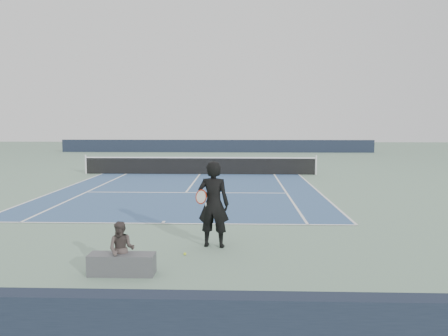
{
  "coord_description": "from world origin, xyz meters",
  "views": [
    {
      "loc": [
        2.17,
        -23.99,
        2.88
      ],
      "look_at": [
        1.59,
        -7.05,
        1.1
      ],
      "focal_mm": 35.0,
      "sensor_mm": 36.0,
      "label": 1
    }
  ],
  "objects_px": {
    "tennis_player": "(213,204)",
    "spectator_bench": "(122,256)",
    "tennis_net": "(200,165)",
    "tennis_ball": "(185,254)"
  },
  "relations": [
    {
      "from": "tennis_ball",
      "to": "tennis_player",
      "type": "bearing_deg",
      "value": 49.88
    },
    {
      "from": "spectator_bench",
      "to": "tennis_player",
      "type": "bearing_deg",
      "value": 49.84
    },
    {
      "from": "tennis_net",
      "to": "tennis_ball",
      "type": "height_order",
      "value": "tennis_net"
    },
    {
      "from": "tennis_net",
      "to": "tennis_ball",
      "type": "distance_m",
      "value": 14.83
    },
    {
      "from": "tennis_net",
      "to": "spectator_bench",
      "type": "height_order",
      "value": "tennis_net"
    },
    {
      "from": "tennis_net",
      "to": "tennis_player",
      "type": "distance_m",
      "value": 14.19
    },
    {
      "from": "tennis_player",
      "to": "spectator_bench",
      "type": "distance_m",
      "value": 2.61
    },
    {
      "from": "tennis_player",
      "to": "tennis_ball",
      "type": "relative_size",
      "value": 31.46
    },
    {
      "from": "tennis_player",
      "to": "spectator_bench",
      "type": "relative_size",
      "value": 1.6
    },
    {
      "from": "tennis_player",
      "to": "spectator_bench",
      "type": "bearing_deg",
      "value": -130.16
    }
  ]
}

